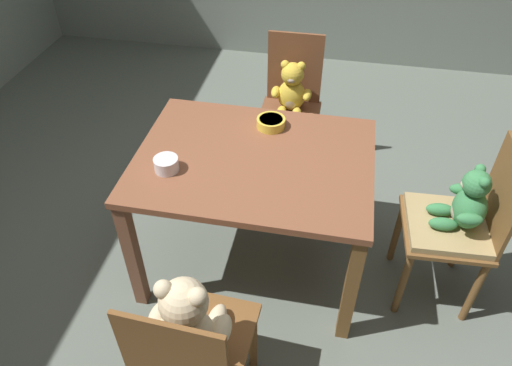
{
  "coord_description": "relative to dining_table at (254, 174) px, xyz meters",
  "views": [
    {
      "loc": [
        0.35,
        -1.75,
        2.13
      ],
      "look_at": [
        0.0,
        0.05,
        0.52
      ],
      "focal_mm": 33.82,
      "sensor_mm": 36.0,
      "label": 1
    }
  ],
  "objects": [
    {
      "name": "porridge_bowl_white_near_left",
      "position": [
        -0.37,
        -0.16,
        0.13
      ],
      "size": [
        0.11,
        0.11,
        0.06
      ],
      "color": "silver",
      "rests_on": "dining_table"
    },
    {
      "name": "ground_plane",
      "position": [
        0.0,
        0.0,
        -0.64
      ],
      "size": [
        5.2,
        5.2,
        0.04
      ],
      "color": "slate"
    },
    {
      "name": "teddy_chair_far_center",
      "position": [
        0.07,
        0.86,
        -0.08
      ],
      "size": [
        0.37,
        0.37,
        0.92
      ],
      "rotation": [
        0.0,
        0.0,
        -1.57
      ],
      "color": "brown",
      "rests_on": "ground_plane"
    },
    {
      "name": "porridge_bowl_yellow_far_center",
      "position": [
        0.03,
        0.27,
        0.13
      ],
      "size": [
        0.15,
        0.15,
        0.05
      ],
      "color": "yellow",
      "rests_on": "dining_table"
    },
    {
      "name": "dining_table",
      "position": [
        0.0,
        0.0,
        0.0
      ],
      "size": [
        1.12,
        0.86,
        0.73
      ],
      "color": "brown",
      "rests_on": "ground_plane"
    },
    {
      "name": "teddy_chair_near_front",
      "position": [
        -0.07,
        -0.86,
        -0.05
      ],
      "size": [
        0.44,
        0.43,
        0.86
      ],
      "rotation": [
        0.0,
        0.0,
        1.52
      ],
      "color": "brown",
      "rests_on": "ground_plane"
    },
    {
      "name": "teddy_chair_near_right",
      "position": [
        0.98,
        -0.02,
        -0.09
      ],
      "size": [
        0.42,
        0.43,
        0.91
      ],
      "rotation": [
        0.0,
        0.0,
        3.19
      ],
      "color": "brown",
      "rests_on": "ground_plane"
    }
  ]
}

